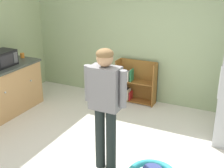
% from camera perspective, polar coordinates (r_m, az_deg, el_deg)
% --- Properties ---
extents(ground_plane, '(12.00, 12.00, 0.00)m').
position_cam_1_polar(ground_plane, '(4.33, -3.69, -14.15)').
color(ground_plane, silver).
rests_on(ground_plane, ground).
extents(back_wall, '(5.20, 0.06, 2.70)m').
position_cam_1_polar(back_wall, '(5.80, 7.44, 9.38)').
color(back_wall, '#9EB286').
rests_on(back_wall, ground).
extents(bookshelf, '(0.80, 0.28, 0.85)m').
position_cam_1_polar(bookshelf, '(5.98, 4.28, 0.02)').
color(bookshelf, brown).
rests_on(bookshelf, ground).
extents(standing_person, '(0.57, 0.22, 1.65)m').
position_cam_1_polar(standing_person, '(3.65, -1.33, -3.11)').
color(standing_person, black).
rests_on(standing_person, ground).
extents(microwave, '(0.37, 0.48, 0.28)m').
position_cam_1_polar(microwave, '(5.63, -20.69, 4.63)').
color(microwave, black).
rests_on(microwave, kitchen_counter).
extents(orange_cup, '(0.08, 0.08, 0.09)m').
position_cam_1_polar(orange_cup, '(6.10, -16.99, 5.31)').
color(orange_cup, orange).
rests_on(orange_cup, kitchen_counter).
extents(white_cup, '(0.08, 0.08, 0.09)m').
position_cam_1_polar(white_cup, '(5.95, -19.01, 4.72)').
color(white_cup, white).
rests_on(white_cup, kitchen_counter).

